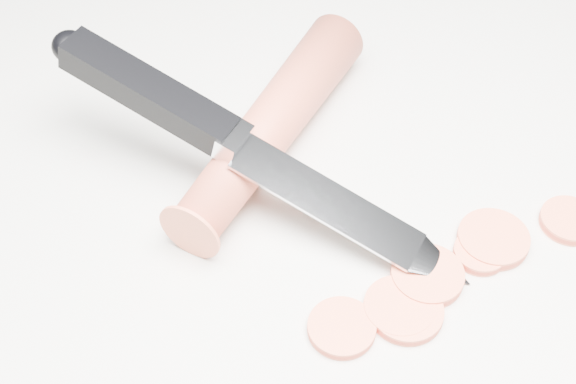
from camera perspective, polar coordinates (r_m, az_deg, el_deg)
ground at (r=0.45m, az=7.94°, el=-4.26°), size 2.40×2.40×0.00m
carrot at (r=0.48m, az=-1.16°, el=4.82°), size 0.18×0.12×0.03m
carrot_slice_0 at (r=0.42m, az=7.92°, el=-8.14°), size 0.04×0.04×0.01m
carrot_slice_1 at (r=0.42m, az=8.40°, el=-8.40°), size 0.04×0.04×0.01m
carrot_slice_2 at (r=0.46m, az=14.39°, el=-3.26°), size 0.04×0.04×0.01m
carrot_slice_3 at (r=0.45m, az=13.49°, el=-4.22°), size 0.03×0.03×0.01m
carrot_slice_4 at (r=0.48m, az=19.36°, el=-1.93°), size 0.03×0.03×0.01m
carrot_slice_5 at (r=0.41m, az=3.84°, el=-9.62°), size 0.04×0.04×0.01m
carrot_slice_7 at (r=0.44m, az=9.88°, el=-5.88°), size 0.04×0.04×0.01m
kitchen_knife at (r=0.44m, az=-2.24°, el=2.96°), size 0.16×0.24×0.08m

